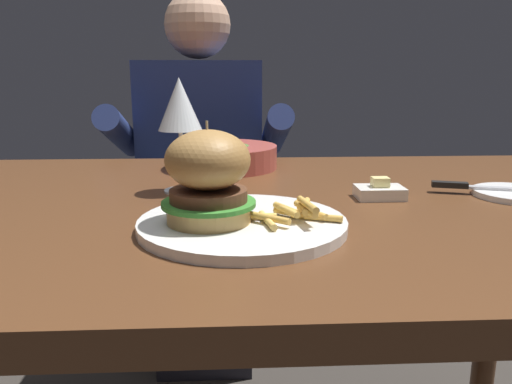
% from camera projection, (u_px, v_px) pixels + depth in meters
% --- Properties ---
extents(dining_table, '(1.46, 0.85, 0.74)m').
position_uv_depth(dining_table, '(236.00, 247.00, 0.85)').
color(dining_table, '#56331C').
rests_on(dining_table, ground).
extents(main_plate, '(0.28, 0.28, 0.01)m').
position_uv_depth(main_plate, '(242.00, 224.00, 0.67)').
color(main_plate, white).
rests_on(main_plate, dining_table).
extents(burger_sandwich, '(0.12, 0.12, 0.13)m').
position_uv_depth(burger_sandwich, '(208.00, 177.00, 0.65)').
color(burger_sandwich, tan).
rests_on(burger_sandwich, main_plate).
extents(fries_pile, '(0.14, 0.10, 0.03)m').
position_uv_depth(fries_pile, '(292.00, 212.00, 0.66)').
color(fries_pile, '#E0B251').
rests_on(fries_pile, main_plate).
extents(wine_glass, '(0.08, 0.08, 0.20)m').
position_uv_depth(wine_glass, '(180.00, 107.00, 0.85)').
color(wine_glass, silver).
rests_on(wine_glass, dining_table).
extents(table_knife, '(0.21, 0.07, 0.01)m').
position_uv_depth(table_knife, '(484.00, 187.00, 0.86)').
color(table_knife, silver).
rests_on(table_knife, bread_plate).
extents(butter_dish, '(0.08, 0.05, 0.04)m').
position_uv_depth(butter_dish, '(380.00, 191.00, 0.84)').
color(butter_dish, white).
rests_on(butter_dish, dining_table).
extents(soup_bowl, '(0.24, 0.24, 0.06)m').
position_uv_depth(soup_bowl, '(224.00, 156.00, 1.10)').
color(soup_bowl, '#B24C42').
rests_on(soup_bowl, dining_table).
extents(diner_person, '(0.51, 0.36, 1.18)m').
position_uv_depth(diner_person, '(202.00, 200.00, 1.55)').
color(diner_person, '#282833').
rests_on(diner_person, ground).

